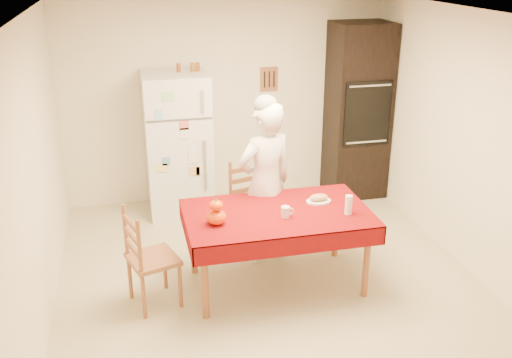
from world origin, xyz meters
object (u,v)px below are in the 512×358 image
object	(u,v)px
pumpkin_lower	(217,217)
coffee_mug	(285,212)
refrigerator	(178,144)
wine_glass	(349,205)
chair_left	(146,255)
bread_plate	(319,201)
chair_far	(250,201)
dining_table	(277,219)
seated_woman	(265,184)
oven_cabinet	(358,111)

from	to	relation	value
pumpkin_lower	coffee_mug	bearing A→B (deg)	-0.32
refrigerator	wine_glass	xyz separation A→B (m)	(1.32, -2.08, -0.00)
pumpkin_lower	chair_left	bearing A→B (deg)	176.31
coffee_mug	chair_left	bearing A→B (deg)	177.99
bread_plate	chair_far	bearing A→B (deg)	124.91
dining_table	bread_plate	size ratio (longest dim) A/B	7.08
coffee_mug	pumpkin_lower	size ratio (longest dim) A/B	0.57
chair_far	pumpkin_lower	xyz separation A→B (m)	(-0.52, -0.96, 0.32)
chair_left	wine_glass	size ratio (longest dim) A/B	5.40
coffee_mug	wine_glass	size ratio (longest dim) A/B	0.57
dining_table	seated_woman	xyz separation A→B (m)	(0.01, 0.50, 0.15)
coffee_mug	chair_far	bearing A→B (deg)	96.42
dining_table	pumpkin_lower	bearing A→B (deg)	-168.90
dining_table	chair_left	size ratio (longest dim) A/B	1.79
chair_far	wine_glass	distance (m)	1.28
seated_woman	bread_plate	world-z (taller)	seated_woman
chair_far	coffee_mug	world-z (taller)	chair_far
dining_table	chair_far	world-z (taller)	chair_far
chair_left	seated_woman	size ratio (longest dim) A/B	0.57
coffee_mug	bread_plate	size ratio (longest dim) A/B	0.42
pumpkin_lower	bread_plate	bearing A→B (deg)	13.01
chair_left	seated_woman	bearing A→B (deg)	-82.21
refrigerator	oven_cabinet	world-z (taller)	oven_cabinet
chair_far	pumpkin_lower	size ratio (longest dim) A/B	5.46
chair_far	wine_glass	xyz separation A→B (m)	(0.68, -1.02, 0.34)
refrigerator	bread_plate	distance (m)	2.12
chair_left	coffee_mug	distance (m)	1.29
chair_far	pumpkin_lower	distance (m)	1.14
chair_far	bread_plate	size ratio (longest dim) A/B	3.96
oven_cabinet	bread_plate	bearing A→B (deg)	-121.81
refrigerator	dining_table	distance (m)	2.04
oven_cabinet	dining_table	distance (m)	2.54
refrigerator	dining_table	xyz separation A→B (m)	(0.70, -1.90, -0.16)
chair_far	dining_table	bearing A→B (deg)	-100.60
wine_glass	coffee_mug	bearing A→B (deg)	174.00
pumpkin_lower	wine_glass	size ratio (longest dim) A/B	0.99
bread_plate	pumpkin_lower	bearing A→B (deg)	-166.99
chair_left	pumpkin_lower	world-z (taller)	chair_left
oven_cabinet	chair_far	size ratio (longest dim) A/B	2.32
coffee_mug	dining_table	bearing A→B (deg)	110.18
chair_far	wine_glass	world-z (taller)	chair_far
chair_left	pumpkin_lower	bearing A→B (deg)	-110.92
dining_table	chair_far	xyz separation A→B (m)	(-0.07, 0.85, -0.18)
seated_woman	pumpkin_lower	xyz separation A→B (m)	(-0.59, -0.61, -0.01)
seated_woman	wine_glass	bearing A→B (deg)	112.99
refrigerator	coffee_mug	xyz separation A→B (m)	(0.75, -2.02, -0.04)
refrigerator	bread_plate	xyz separation A→B (m)	(1.14, -1.78, -0.08)
coffee_mug	pumpkin_lower	distance (m)	0.63
dining_table	bread_plate	bearing A→B (deg)	15.49
chair_far	bread_plate	bearing A→B (deg)	-70.11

